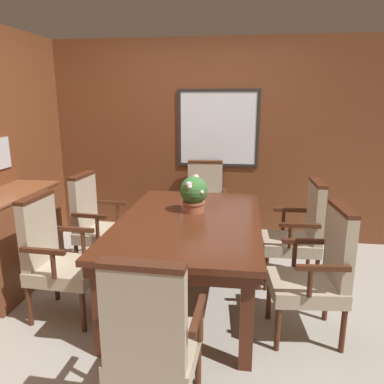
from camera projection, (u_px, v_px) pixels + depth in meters
The scene contains 11 objects.
ground_plane at pixel (174, 305), 3.26m from camera, with size 14.00×14.00×0.00m, color #A39E93.
wall_back at pixel (199, 142), 4.64m from camera, with size 7.20×0.08×2.45m.
dining_table at pixel (190, 229), 3.23m from camera, with size 1.20×1.89×0.75m.
chair_head_far at pixel (205, 202), 4.54m from camera, with size 0.54×0.55×1.02m.
chair_right_near at pixel (319, 271), 2.73m from camera, with size 0.56×0.54×1.02m.
chair_left_near at pixel (55, 255), 3.01m from camera, with size 0.54×0.53×1.02m.
chair_left_far at pixel (97, 221), 3.84m from camera, with size 0.55×0.54×1.02m.
chair_head_near at pixel (152, 338), 1.97m from camera, with size 0.52×0.54×1.02m.
chair_right_far at pixel (300, 231), 3.55m from camera, with size 0.53×0.52×1.02m.
potted_plant at pixel (194, 193), 3.36m from camera, with size 0.25×0.25×0.34m.
sideboard_cabinet at pixel (12, 240), 3.50m from camera, with size 0.49×1.12×0.91m.
Camera 1 is at (0.55, -2.87, 1.75)m, focal length 35.00 mm.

